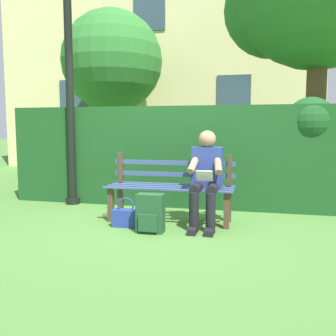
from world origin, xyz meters
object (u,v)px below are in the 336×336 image
backpack (150,214)px  tree_far (109,64)px  park_bench (171,188)px  handbag (126,217)px  lamp_post (69,76)px  person_seated (206,175)px

backpack → tree_far: size_ratio=0.11×
park_bench → handbag: 0.73m
backpack → handbag: backpack is taller
park_bench → tree_far: 5.51m
park_bench → lamp_post: lamp_post is taller
handbag → park_bench: bearing=-136.3°
park_bench → handbag: park_bench is taller
tree_far → handbag: bearing=114.1°
park_bench → lamp_post: bearing=-21.2°
park_bench → person_seated: (-0.49, 0.17, 0.20)m
person_seated → tree_far: tree_far is taller
person_seated → backpack: person_seated is taller
backpack → lamp_post: (1.70, -1.31, 1.83)m
backpack → handbag: bearing=-23.4°
backpack → tree_far: tree_far is taller
handbag → tree_far: (2.10, -4.70, 2.71)m
park_bench → lamp_post: 2.52m
park_bench → person_seated: 0.56m
park_bench → handbag: bearing=43.7°
person_seated → tree_far: 5.80m
tree_far → lamp_post: 3.72m
person_seated → backpack: 0.85m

